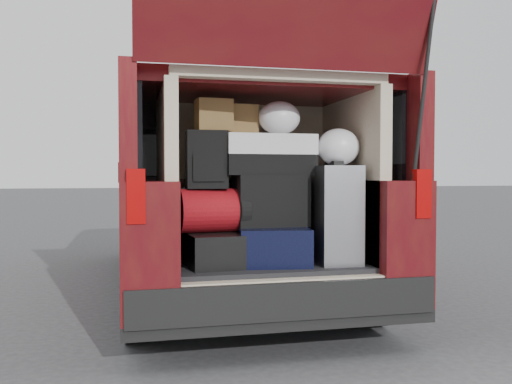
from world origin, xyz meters
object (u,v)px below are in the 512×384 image
black_hardshell (216,248)px  black_soft_case (270,200)px  red_duffel (212,210)px  navy_hardshell (272,244)px  silver_roller (334,214)px  twotone_duffel (268,155)px  backpack (207,160)px

black_hardshell → black_soft_case: black_soft_case is taller
red_duffel → black_hardshell: bearing=-51.9°
black_hardshell → red_duffel: 0.25m
navy_hardshell → silver_roller: 0.46m
black_hardshell → twotone_duffel: 0.72m
backpack → twotone_duffel: size_ratio=0.62×
black_hardshell → backpack: 0.58m
black_hardshell → silver_roller: bearing=-11.1°
silver_roller → twotone_duffel: (-0.42, 0.14, 0.40)m
black_hardshell → silver_roller: 0.82m
navy_hardshell → red_duffel: 0.46m
navy_hardshell → twotone_duffel: 0.60m
red_duffel → black_soft_case: bearing=-3.8°
navy_hardshell → red_duffel: bearing=-175.6°
backpack → black_soft_case: bearing=3.8°
black_soft_case → silver_roller: bearing=-17.5°
red_duffel → navy_hardshell: bearing=-9.1°
black_soft_case → backpack: (-0.43, -0.03, 0.27)m
navy_hardshell → backpack: bearing=-174.2°
twotone_duffel → red_duffel: bearing=-175.1°
black_soft_case → backpack: bearing=-178.4°
black_hardshell → black_soft_case: size_ratio=1.11×
silver_roller → black_soft_case: (-0.41, 0.12, 0.09)m
navy_hardshell → black_soft_case: (-0.00, 0.04, 0.29)m
navy_hardshell → red_duffel: size_ratio=1.26×
navy_hardshell → red_duffel: (-0.40, 0.02, 0.23)m
navy_hardshell → silver_roller: silver_roller is taller
black_hardshell → twotone_duffel: twotone_duffel is taller
silver_roller → twotone_duffel: twotone_duffel is taller
black_soft_case → twotone_duffel: size_ratio=0.79×
silver_roller → red_duffel: bearing=175.2°
silver_roller → backpack: size_ratio=1.72×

